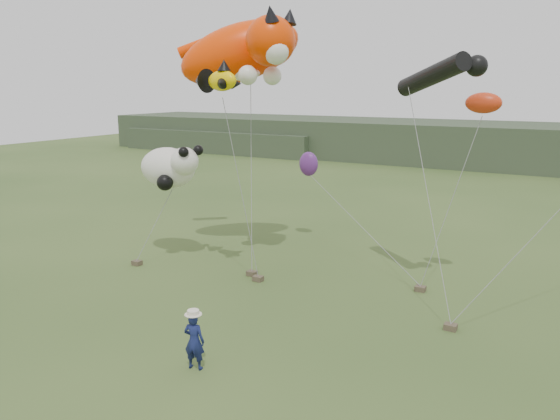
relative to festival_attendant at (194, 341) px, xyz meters
The scene contains 9 objects.
ground 1.94m from the festival_attendant, 74.46° to the left, with size 120.00×120.00×0.00m, color #385123.
headland 46.48m from the festival_attendant, 93.25° to the left, with size 90.00×13.00×4.00m.
festival_attendant is the anchor object (origin of this frame).
sandbag_anchors 6.94m from the festival_attendant, 95.52° to the left, with size 13.66×3.30×0.20m.
cat_kite 13.17m from the festival_attendant, 114.74° to the left, with size 7.05×5.17×3.88m.
fish_kite 10.05m from the festival_attendant, 120.59° to the left, with size 2.41×1.60×1.20m.
tube_kites 13.39m from the festival_attendant, 53.85° to the left, with size 11.31×2.88×2.05m.
panda_kite 10.86m from the festival_attendant, 133.47° to the left, with size 3.16×2.04×1.96m.
misc_kites 12.51m from the festival_attendant, 85.52° to the left, with size 9.55×3.71×4.09m.
Camera 1 is at (8.27, -12.37, 7.51)m, focal length 35.00 mm.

